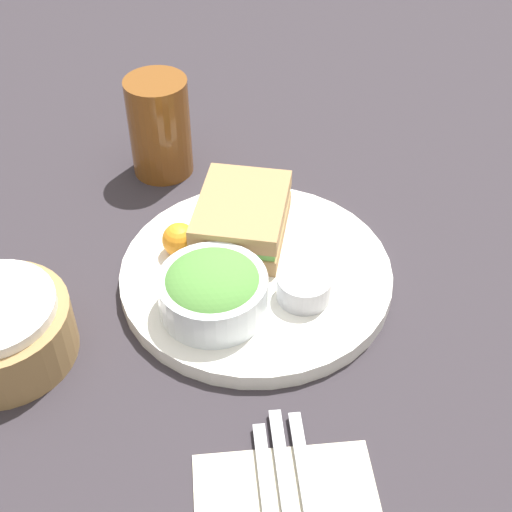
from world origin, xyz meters
TOP-DOWN VIEW (x-y plane):
  - ground_plane at (0.00, 0.00)m, footprint 4.00×4.00m
  - plate at (0.00, 0.00)m, footprint 0.32×0.32m
  - sandwich at (0.06, 0.01)m, footprint 0.16×0.13m
  - salad_bowl at (-0.06, 0.05)m, footprint 0.12×0.12m
  - dressing_cup at (-0.05, -0.05)m, footprint 0.06×0.06m
  - orange_wedge at (0.04, 0.09)m, footprint 0.04×0.04m
  - drink_glass at (0.24, 0.11)m, footprint 0.08×0.08m
  - napkin at (-0.29, -0.00)m, footprint 0.12×0.17m
  - fork at (-0.29, -0.02)m, footprint 0.19×0.01m
  - knife at (-0.29, -0.00)m, footprint 0.20×0.01m
  - spoon at (-0.29, 0.02)m, footprint 0.17×0.01m

SIDE VIEW (x-z plane):
  - ground_plane at x=0.00m, z-range 0.00..0.00m
  - napkin at x=-0.29m, z-range 0.00..0.00m
  - fork at x=-0.29m, z-range 0.00..0.01m
  - knife at x=-0.29m, z-range 0.00..0.01m
  - spoon at x=-0.29m, z-range 0.00..0.01m
  - plate at x=0.00m, z-range 0.00..0.02m
  - dressing_cup at x=-0.05m, z-range 0.02..0.05m
  - orange_wedge at x=0.04m, z-range 0.02..0.06m
  - sandwich at x=0.06m, z-range 0.02..0.07m
  - salad_bowl at x=-0.06m, z-range 0.02..0.08m
  - drink_glass at x=0.24m, z-range 0.00..0.14m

